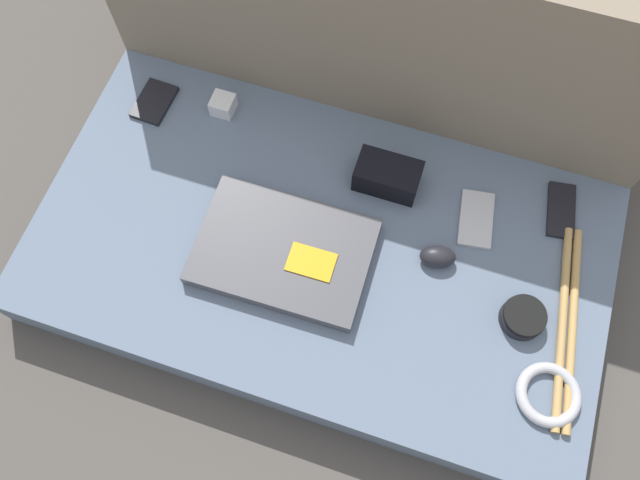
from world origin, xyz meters
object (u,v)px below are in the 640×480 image
object	(u,v)px
phone_silver	(154,102)
speaker_puck	(523,317)
phone_small	(476,219)
charger_brick	(223,105)
computer_mouse	(438,257)
laptop	(284,251)
camera_pouch	(388,176)
phone_black	(561,210)

from	to	relation	value
phone_silver	speaker_puck	bearing A→B (deg)	-12.42
phone_small	charger_brick	bearing A→B (deg)	163.29
computer_mouse	phone_silver	xyz separation A→B (m)	(-0.67, 0.16, -0.01)
laptop	speaker_puck	distance (m)	0.47
laptop	speaker_puck	world-z (taller)	same
laptop	charger_brick	size ratio (longest dim) A/B	7.10
laptop	camera_pouch	xyz separation A→B (m)	(0.15, 0.21, 0.02)
laptop	phone_black	world-z (taller)	laptop
phone_silver	charger_brick	distance (m)	0.15
phone_small	phone_black	bearing A→B (deg)	16.61
phone_small	charger_brick	xyz separation A→B (m)	(-0.58, 0.09, 0.01)
computer_mouse	camera_pouch	bearing A→B (deg)	122.81
computer_mouse	phone_black	size ratio (longest dim) A/B	0.62
phone_black	charger_brick	size ratio (longest dim) A/B	2.66
phone_silver	phone_small	xyz separation A→B (m)	(0.73, -0.06, -0.00)
laptop	phone_silver	size ratio (longest dim) A/B	3.20
computer_mouse	phone_silver	size ratio (longest dim) A/B	0.74
speaker_puck	phone_small	distance (m)	0.22
speaker_puck	camera_pouch	size ratio (longest dim) A/B	0.64
laptop	phone_silver	world-z (taller)	laptop
speaker_puck	charger_brick	distance (m)	0.75
computer_mouse	camera_pouch	xyz separation A→B (m)	(-0.14, 0.13, 0.01)
laptop	phone_small	bearing A→B (deg)	27.96
phone_silver	phone_small	size ratio (longest dim) A/B	0.82
laptop	camera_pouch	distance (m)	0.26
laptop	phone_black	xyz separation A→B (m)	(0.50, 0.26, -0.01)
laptop	charger_brick	distance (m)	0.36
laptop	camera_pouch	bearing A→B (deg)	54.43
phone_silver	phone_black	size ratio (longest dim) A/B	0.83
computer_mouse	phone_black	xyz separation A→B (m)	(0.21, 0.18, -0.01)
phone_black	computer_mouse	bearing A→B (deg)	-147.48
speaker_puck	phone_silver	world-z (taller)	speaker_puck
camera_pouch	phone_black	bearing A→B (deg)	7.80
computer_mouse	charger_brick	distance (m)	0.56
phone_small	camera_pouch	xyz separation A→B (m)	(-0.19, 0.02, 0.03)
phone_silver	charger_brick	size ratio (longest dim) A/B	2.22
phone_black	phone_small	world-z (taller)	same
phone_small	laptop	bearing A→B (deg)	-159.04
computer_mouse	phone_silver	distance (m)	0.69
camera_pouch	charger_brick	world-z (taller)	camera_pouch
phone_small	charger_brick	distance (m)	0.59
phone_black	speaker_puck	bearing A→B (deg)	-105.31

